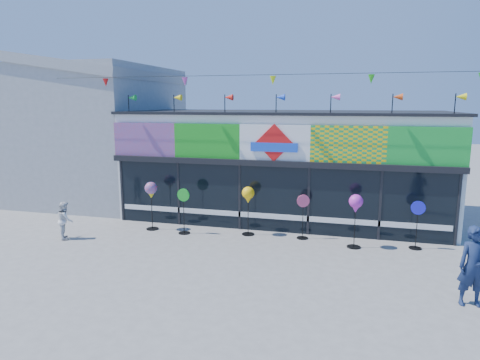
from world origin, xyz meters
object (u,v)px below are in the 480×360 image
(spinner_3, at_px, (303,215))
(child, at_px, (65,220))
(spinner_2, at_px, (248,196))
(spinner_1, at_px, (184,210))
(spinner_4, at_px, (356,205))
(spinner_5, at_px, (417,224))
(adult_man, at_px, (474,266))
(spinner_0, at_px, (151,192))

(spinner_3, height_order, child, spinner_3)
(spinner_2, bearing_deg, spinner_3, 1.59)
(spinner_1, distance_m, spinner_2, 2.25)
(spinner_2, relative_size, spinner_4, 0.99)
(child, bearing_deg, spinner_5, -118.37)
(spinner_4, bearing_deg, spinner_1, 179.97)
(spinner_2, distance_m, adult_man, 7.07)
(spinner_2, distance_m, spinner_4, 3.51)
(child, bearing_deg, spinner_1, -105.44)
(child, bearing_deg, spinner_0, -92.35)
(spinner_5, bearing_deg, child, -170.51)
(spinner_1, height_order, adult_man, adult_man)
(spinner_1, relative_size, spinner_2, 0.95)
(spinner_2, distance_m, spinner_5, 5.34)
(spinner_3, height_order, spinner_5, spinner_5)
(spinner_2, bearing_deg, child, -161.59)
(spinner_0, xyz_separation_m, child, (-2.31, -1.65, -0.75))
(spinner_3, distance_m, child, 7.83)
(spinner_4, height_order, child, spinner_4)
(spinner_4, xyz_separation_m, child, (-9.23, -1.48, -0.73))
(spinner_4, distance_m, child, 9.37)
(spinner_2, xyz_separation_m, spinner_3, (1.84, 0.05, -0.55))
(spinner_4, xyz_separation_m, spinner_5, (1.83, 0.37, -0.55))
(child, bearing_deg, spinner_4, -118.76)
(adult_man, relative_size, child, 1.47)
(spinner_0, relative_size, child, 1.38)
(spinner_2, bearing_deg, spinner_4, -7.08)
(spinner_1, bearing_deg, spinner_0, 172.44)
(adult_man, bearing_deg, spinner_3, 129.78)
(spinner_0, bearing_deg, child, -144.49)
(adult_man, distance_m, child, 11.87)
(adult_man, bearing_deg, spinner_4, 119.32)
(spinner_3, distance_m, spinner_4, 1.81)
(spinner_0, relative_size, adult_man, 0.94)
(spinner_1, xyz_separation_m, spinner_2, (2.15, 0.43, 0.50))
(spinner_2, distance_m, spinner_3, 1.92)
(spinner_4, bearing_deg, spinner_3, 163.64)
(spinner_0, distance_m, spinner_2, 3.44)
(adult_man, bearing_deg, spinner_5, 92.50)
(spinner_1, bearing_deg, adult_man, -22.06)
(spinner_0, height_order, spinner_4, spinner_0)
(spinner_4, bearing_deg, child, -170.90)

